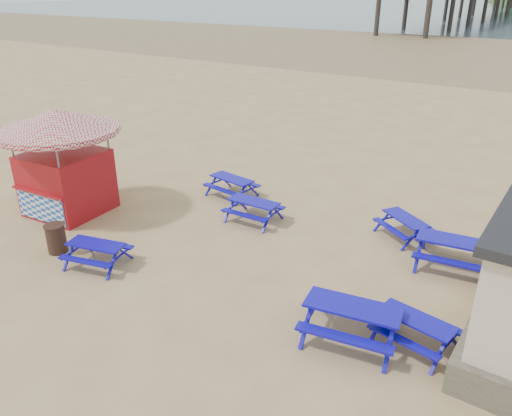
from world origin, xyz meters
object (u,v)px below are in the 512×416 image
Objects in this scene: picnic_table_blue_a at (232,187)px; picnic_table_yellow at (63,196)px; litter_bin at (56,238)px; ice_cream_kiosk at (62,149)px; picnic_table_blue_b at (405,227)px.

picnic_table_blue_a is 5.90m from picnic_table_yellow.
picnic_table_yellow is at bearing 141.27° from litter_bin.
ice_cream_kiosk is 4.99× the size of litter_bin.
litter_bin is (-7.91, -6.56, 0.11)m from picnic_table_blue_b.
picnic_table_yellow reaches higher than picnic_table_blue_b.
picnic_table_blue_a is 5.88m from ice_cream_kiosk.
ice_cream_kiosk is (0.57, -0.11, 1.84)m from picnic_table_yellow.
picnic_table_yellow is at bearing 163.55° from ice_cream_kiosk.
picnic_table_yellow reaches higher than picnic_table_blue_a.
litter_bin reaches higher than picnic_table_blue_a.
picnic_table_yellow is at bearing -124.90° from picnic_table_blue_b.
litter_bin is at bearing -49.56° from ice_cream_kiosk.
ice_cream_kiosk is at bearing 135.95° from litter_bin.
picnic_table_yellow is 3.41m from litter_bin.
picnic_table_blue_a is at bearing 75.31° from litter_bin.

